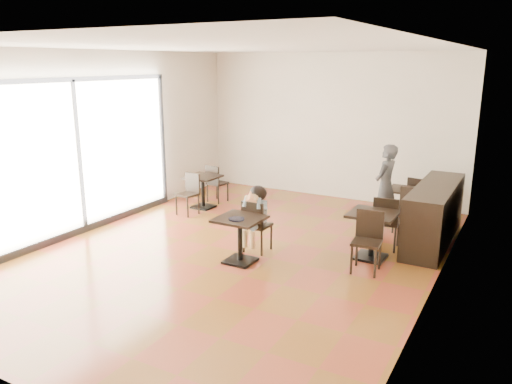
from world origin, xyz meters
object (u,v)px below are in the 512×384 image
Objects in this scene: child_chair at (258,226)px; adult_patron at (385,185)px; cafe_table_back at (405,206)px; chair_left_a at (217,183)px; chair_back_b at (405,211)px; child_table at (240,240)px; child at (258,219)px; cafe_table_mid at (372,236)px; chair_mid_a at (387,222)px; chair_back_a at (418,197)px; cafe_table_left at (203,192)px; chair_mid_b at (367,243)px; chair_left_b at (187,195)px.

child_chair is 2.75m from adult_patron.
cafe_table_back is 0.81× the size of chair_left_a.
chair_left_a is at bearing -171.86° from chair_back_b.
child reaches higher than child_table.
chair_left_a is 4.08m from chair_back_b.
chair_left_a is at bearing 157.89° from cafe_table_mid.
chair_mid_a reaches higher than child_table.
adult_patron is at bearing 99.12° from cafe_table_mid.
child_chair is 2.80m from chair_back_b.
chair_mid_a is 1.11× the size of chair_back_a.
cafe_table_back is (1.74, 2.62, -0.09)m from child_chair.
cafe_table_left is 4.30m from chair_mid_b.
chair_mid_b is (0.05, -2.59, 0.11)m from cafe_table_back.
chair_mid_a reaches higher than child_chair.
chair_left_b is (-2.20, 1.07, -0.02)m from child_chair.
cafe_table_mid is at bearing 18.60° from adult_patron.
cafe_table_back is 0.75× the size of chair_mid_b.
child_table is 0.87× the size of chair_left_b.
child is at bearing 175.64° from chair_mid_b.
chair_left_a is at bearing 129.01° from child_table.
child_chair is 3.69m from chair_back_a.
chair_left_a reaches higher than cafe_table_back.
adult_patron reaches higher than chair_back_a.
chair_mid_a reaches higher than chair_back_a.
chair_left_a is 1.02× the size of chair_back_b.
cafe_table_back is (1.74, 2.62, -0.21)m from child.
chair_left_a is (-3.99, 1.04, -0.04)m from chair_mid_a.
child_table is at bearing -116.11° from chair_back_b.
child_table reaches higher than cafe_table_back.
chair_left_b is at bearing -156.70° from chair_back_b.
child_chair reaches higher than cafe_table_mid.
adult_patron reaches higher than cafe_table_back.
cafe_table_left is at bearing 30.32° from chair_back_a.
chair_left_a is (-3.91, 1.59, 0.04)m from cafe_table_mid.
adult_patron is 1.86× the size of chair_left_b.
chair_mid_a is at bearing 43.22° from child_table.
adult_patron is at bearing 10.97° from cafe_table_left.
chair_left_b is at bearing 143.67° from child_table.
cafe_table_back is 0.57m from chair_back_a.
child_table is at bearing -44.56° from cafe_table_left.
chair_mid_b is 1.11× the size of chair_back_b.
adult_patron is 3.86m from chair_left_b.
chair_left_a reaches higher than child_table.
chair_mid_a is 1.11× the size of chair_back_b.
chair_left_b is (-3.95, -1.55, 0.08)m from cafe_table_back.
chair_back_a is (0.14, 0.55, 0.07)m from cafe_table_back.
chair_mid_a is at bearing -147.70° from child_chair.
child_table is 1.04× the size of cafe_table_left.
cafe_table_mid is (1.71, 1.13, 0.02)m from child_table.
chair_left_a reaches higher than chair_back_a.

